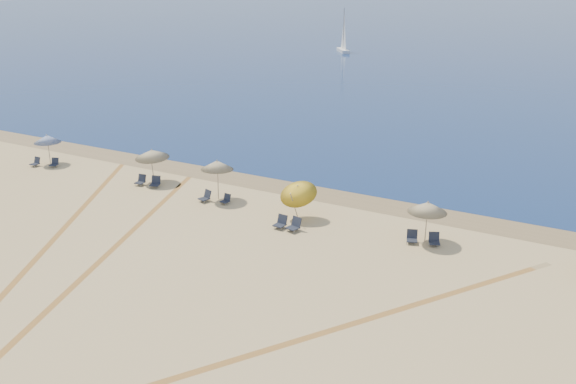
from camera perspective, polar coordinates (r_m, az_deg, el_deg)
name	(u,v)px	position (r m, az deg, el deg)	size (l,w,h in m)	color
wet_sand	(318,192)	(39.19, 2.79, -0.02)	(500.00, 500.00, 0.00)	olive
umbrella_0	(47,139)	(47.89, -21.68, 4.66)	(1.92, 1.92, 2.22)	gray
umbrella_1	(152,154)	(41.52, -12.67, 3.51)	(2.28, 2.32, 2.32)	gray
umbrella_2	(217,165)	(37.57, -6.69, 2.53)	(2.03, 2.05, 2.56)	gray
umbrella_3	(298,191)	(34.41, 0.90, 0.12)	(2.15, 2.16, 2.46)	gray
umbrella_4	(428,207)	(32.24, 12.98, -1.40)	(2.04, 2.05, 2.27)	gray
chair_0	(36,162)	(48.07, -22.61, 2.60)	(0.56, 0.65, 0.65)	black
chair_1	(54,163)	(47.39, -21.09, 2.56)	(0.70, 0.76, 0.64)	black
chair_2	(141,180)	(41.61, -13.65, 1.07)	(0.63, 0.71, 0.68)	black
chair_3	(155,182)	(40.98, -12.35, 0.90)	(0.79, 0.86, 0.72)	black
chair_4	(206,197)	(37.87, -7.73, -0.42)	(0.76, 0.83, 0.70)	black
chair_5	(226,199)	(37.38, -5.84, -0.70)	(0.54, 0.62, 0.59)	black
chair_6	(281,222)	(33.70, -0.67, -2.87)	(0.65, 0.74, 0.71)	black
chair_7	(295,225)	(33.33, 0.62, -3.11)	(0.78, 0.85, 0.74)	black
chair_8	(412,237)	(32.58, 11.58, -4.18)	(0.74, 0.79, 0.67)	black
chair_9	(434,240)	(32.54, 13.57, -4.38)	(0.75, 0.80, 0.66)	black
sailboat_0	(344,39)	(109.58, 5.24, 14.12)	(3.97, 4.76, 7.42)	white
tire_tracks	(136,272)	(29.91, -14.10, -7.31)	(54.45, 42.01, 0.00)	tan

